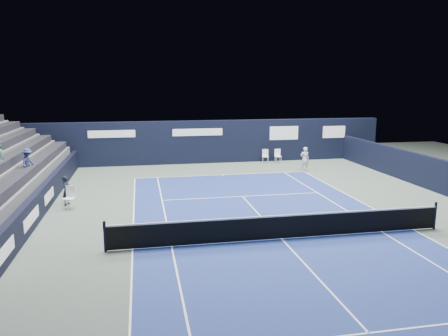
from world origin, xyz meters
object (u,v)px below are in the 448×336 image
at_px(folding_chair_back_b, 278,155).
at_px(tennis_net, 282,226).
at_px(tennis_player, 305,159).
at_px(folding_chair_back_a, 265,155).
at_px(line_judge_chair, 70,196).

height_order(folding_chair_back_b, tennis_net, tennis_net).
xyz_separation_m(folding_chair_back_b, tennis_net, (-4.84, -15.52, -0.06)).
distance_m(tennis_net, tennis_player, 13.54).
height_order(folding_chair_back_a, tennis_net, tennis_net).
xyz_separation_m(folding_chair_back_a, tennis_net, (-3.93, -15.68, -0.05)).
bearing_deg(tennis_net, line_judge_chair, 145.38).
bearing_deg(tennis_player, folding_chair_back_a, 117.19).
bearing_deg(folding_chair_back_b, tennis_player, -72.68).
bearing_deg(line_judge_chair, tennis_net, -13.86).
height_order(folding_chair_back_b, line_judge_chair, line_judge_chair).
height_order(tennis_net, tennis_player, tennis_player).
relative_size(line_judge_chair, tennis_player, 0.67).
distance_m(line_judge_chair, tennis_net, 10.19).
xyz_separation_m(line_judge_chair, tennis_player, (14.06, 6.50, 0.19)).
distance_m(folding_chair_back_a, line_judge_chair, 15.80).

